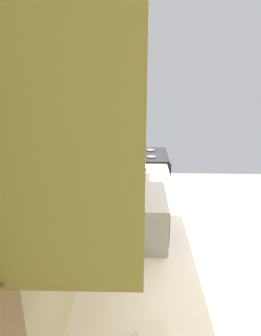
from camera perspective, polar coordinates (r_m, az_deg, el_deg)
name	(u,v)px	position (r m, az deg, el deg)	size (l,w,h in m)	color
wall_back	(83,148)	(2.01, -8.98, 3.67)	(4.43, 0.12, 2.84)	beige
counter_run	(137,317)	(2.11, 1.28, -26.27)	(3.46, 0.64, 0.89)	tan
upper_cabinets	(108,91)	(1.50, -4.18, 14.27)	(1.94, 0.31, 0.66)	#C7C061
oven_range	(140,188)	(3.84, 1.87, -3.76)	(0.65, 0.69, 1.07)	black
microwave	(135,216)	(1.95, 0.90, -8.93)	(0.47, 0.40, 0.29)	#B7BABF
bowl	(152,335)	(1.37, 4.02, -28.88)	(0.13, 0.13, 0.07)	silver
kettle	(144,178)	(2.77, 2.60, -1.83)	(0.17, 0.12, 0.16)	#B7BABF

